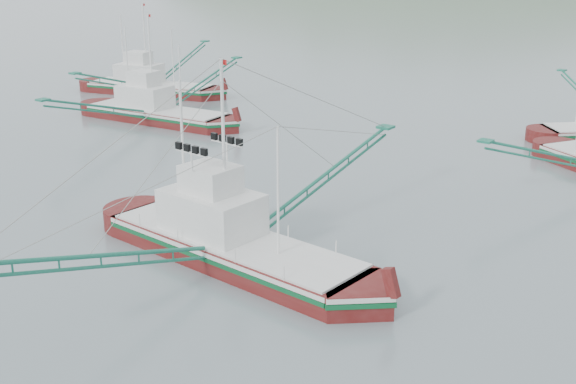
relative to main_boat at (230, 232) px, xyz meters
The scene contains 4 objects.
ground 2.84m from the main_boat, 62.23° to the right, with size 1200.00×1200.00×0.00m, color slate.
main_boat is the anchor object (origin of this frame).
bg_boat_left 35.88m from the main_boat, 143.38° to the left, with size 16.03×28.29×11.49m.
bg_boat_extra 50.64m from the main_boat, 142.21° to the left, with size 16.21×27.77×11.49m.
Camera 1 is at (23.97, -25.83, 16.72)m, focal length 45.00 mm.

